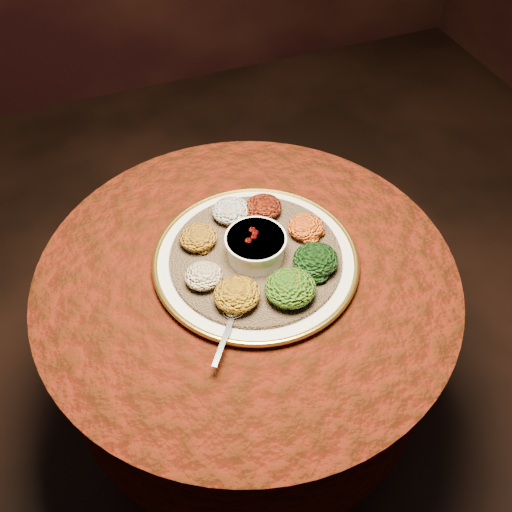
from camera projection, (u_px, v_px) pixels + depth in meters
name	position (u px, v px, depth m)	size (l,w,h in m)	color
table	(248.00, 318.00, 1.42)	(0.96, 0.96, 0.73)	black
platter	(256.00, 260.00, 1.30)	(0.47, 0.47, 0.02)	silver
injera	(256.00, 257.00, 1.29)	(0.39, 0.39, 0.01)	brown
stew_bowl	(256.00, 245.00, 1.26)	(0.14, 0.14, 0.06)	white
spoon	(233.00, 315.00, 1.17)	(0.11, 0.13, 0.01)	silver
portion_ayib	(231.00, 211.00, 1.35)	(0.09, 0.09, 0.04)	beige
portion_kitfo	(263.00, 207.00, 1.36)	(0.09, 0.08, 0.04)	black
portion_tikil	(306.00, 227.00, 1.31)	(0.09, 0.08, 0.04)	#C78B10
portion_gomen	(315.00, 260.00, 1.24)	(0.10, 0.10, 0.05)	black
portion_mixveg	(290.00, 288.00, 1.19)	(0.11, 0.10, 0.05)	#943509
portion_kik	(237.00, 294.00, 1.18)	(0.10, 0.09, 0.05)	#99720D
portion_timatim	(204.00, 276.00, 1.22)	(0.08, 0.08, 0.04)	maroon
portion_shiro	(198.00, 237.00, 1.29)	(0.09, 0.08, 0.04)	#9B5812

